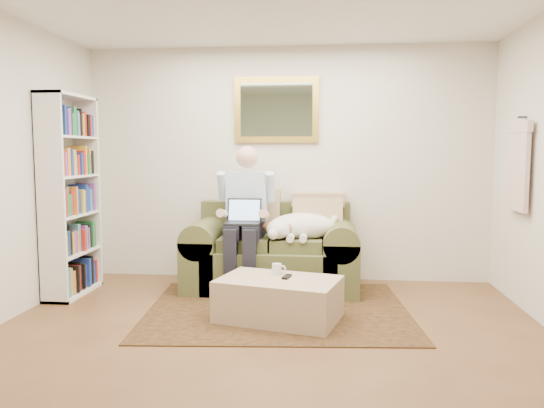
% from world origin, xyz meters
% --- Properties ---
extents(room_shell, '(4.51, 5.00, 2.61)m').
position_xyz_m(room_shell, '(0.00, 0.35, 1.30)').
color(room_shell, brown).
rests_on(room_shell, ground).
extents(rug, '(2.49, 2.06, 0.01)m').
position_xyz_m(rug, '(0.02, 1.25, 0.01)').
color(rug, black).
rests_on(rug, room_shell).
extents(sofa, '(1.78, 0.90, 1.07)m').
position_xyz_m(sofa, '(-0.11, 2.02, 0.31)').
color(sofa, '#494D28').
rests_on(sofa, room_shell).
extents(seated_man, '(0.59, 0.84, 1.50)m').
position_xyz_m(seated_man, '(-0.37, 1.85, 0.75)').
color(seated_man, '#8CB1D8').
rests_on(seated_man, sofa).
extents(laptop, '(0.35, 0.27, 0.25)m').
position_xyz_m(laptop, '(-0.37, 1.78, 0.78)').
color(laptop, black).
rests_on(laptop, seated_man).
extents(sleeping_dog, '(0.73, 0.46, 0.27)m').
position_xyz_m(sleeping_dog, '(0.21, 1.93, 0.68)').
color(sleeping_dog, white).
rests_on(sleeping_dog, sofa).
extents(ottoman, '(1.12, 0.86, 0.36)m').
position_xyz_m(ottoman, '(0.06, 0.96, 0.18)').
color(ottoman, '#CFB08A').
rests_on(ottoman, room_shell).
extents(coffee_mug, '(0.08, 0.08, 0.10)m').
position_xyz_m(coffee_mug, '(0.03, 1.10, 0.41)').
color(coffee_mug, white).
rests_on(coffee_mug, ottoman).
extents(tv_remote, '(0.08, 0.16, 0.02)m').
position_xyz_m(tv_remote, '(0.12, 1.00, 0.37)').
color(tv_remote, black).
rests_on(tv_remote, ottoman).
extents(bookshelf, '(0.28, 0.80, 2.00)m').
position_xyz_m(bookshelf, '(-2.10, 1.60, 1.00)').
color(bookshelf, white).
rests_on(bookshelf, room_shell).
extents(wall_mirror, '(0.94, 0.04, 0.72)m').
position_xyz_m(wall_mirror, '(-0.11, 2.47, 1.90)').
color(wall_mirror, gold).
rests_on(wall_mirror, room_shell).
extents(hanging_shirt, '(0.06, 0.52, 0.90)m').
position_xyz_m(hanging_shirt, '(2.19, 1.60, 1.35)').
color(hanging_shirt, beige).
rests_on(hanging_shirt, room_shell).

